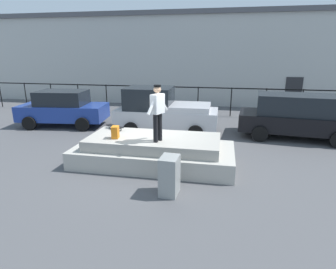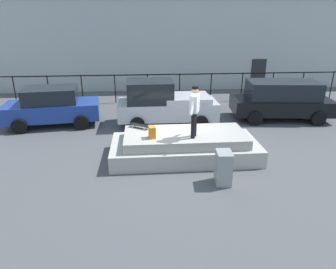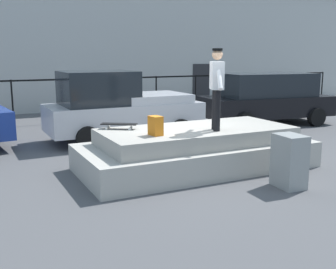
# 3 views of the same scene
# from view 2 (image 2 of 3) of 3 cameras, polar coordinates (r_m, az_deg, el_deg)

# --- Properties ---
(ground_plane) EXTENTS (60.00, 60.00, 0.00)m
(ground_plane) POSITION_cam_2_polar(r_m,az_deg,el_deg) (11.18, 1.84, -3.60)
(ground_plane) COLOR #4C4C4F
(concrete_ledge) EXTENTS (5.09, 2.30, 0.90)m
(concrete_ledge) POSITION_cam_2_polar(r_m,az_deg,el_deg) (10.82, 3.11, -2.13)
(concrete_ledge) COLOR #ADA89E
(concrete_ledge) RESTS_ON ground_plane
(skateboarder) EXTENTS (0.47, 0.94, 1.70)m
(skateboarder) POSITION_cam_2_polar(r_m,az_deg,el_deg) (10.00, 4.90, 4.82)
(skateboarder) COLOR black
(skateboarder) RESTS_ON concrete_ledge
(skateboard) EXTENTS (0.76, 0.59, 0.12)m
(skateboard) POSITION_cam_2_polar(r_m,az_deg,el_deg) (11.11, -5.24, 1.70)
(skateboard) COLOR black
(skateboard) RESTS_ON concrete_ledge
(backpack) EXTENTS (0.24, 0.31, 0.38)m
(backpack) POSITION_cam_2_polar(r_m,az_deg,el_deg) (10.16, -2.97, 0.43)
(backpack) COLOR orange
(backpack) RESTS_ON concrete_ledge
(car_blue_sedan_near) EXTENTS (4.26, 2.40, 1.72)m
(car_blue_sedan_near) POSITION_cam_2_polar(r_m,az_deg,el_deg) (14.87, -20.62, 4.91)
(car_blue_sedan_near) COLOR navy
(car_blue_sedan_near) RESTS_ON ground_plane
(car_silver_pickup_mid) EXTENTS (4.47, 2.12, 2.01)m
(car_silver_pickup_mid) POSITION_cam_2_polar(r_m,az_deg,el_deg) (14.05, -0.76, 5.83)
(car_silver_pickup_mid) COLOR #B7B7BC
(car_silver_pickup_mid) RESTS_ON ground_plane
(car_black_hatchback_far) EXTENTS (4.77, 2.56, 1.82)m
(car_black_hatchback_far) POSITION_cam_2_polar(r_m,az_deg,el_deg) (15.74, 20.24, 6.12)
(car_black_hatchback_far) COLOR black
(car_black_hatchback_far) RESTS_ON ground_plane
(utility_box) EXTENTS (0.48, 0.63, 1.01)m
(utility_box) POSITION_cam_2_polar(r_m,az_deg,el_deg) (9.24, 10.22, -6.07)
(utility_box) COLOR gray
(utility_box) RESTS_ON ground_plane
(fence_row) EXTENTS (24.06, 0.06, 1.61)m
(fence_row) POSITION_cam_2_polar(r_m,az_deg,el_deg) (17.90, -0.83, 9.62)
(fence_row) COLOR black
(fence_row) RESTS_ON ground_plane
(warehouse_building) EXTENTS (33.80, 6.37, 6.06)m
(warehouse_building) POSITION_cam_2_polar(r_m,az_deg,el_deg) (23.52, -1.90, 17.06)
(warehouse_building) COLOR #B2B2AD
(warehouse_building) RESTS_ON ground_plane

